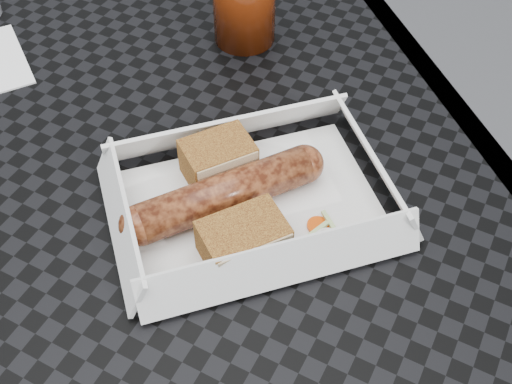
{
  "coord_description": "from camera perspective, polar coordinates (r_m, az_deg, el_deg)",
  "views": [
    {
      "loc": [
        0.03,
        -0.48,
        1.19
      ],
      "look_at": [
        0.14,
        -0.13,
        0.78
      ],
      "focal_mm": 45.0,
      "sensor_mm": 36.0,
      "label": 1
    }
  ],
  "objects": [
    {
      "name": "veg_garnish",
      "position": [
        0.56,
        6.68,
        -3.64
      ],
      "size": [
        0.03,
        0.03,
        0.0
      ],
      "color": "#DF4909",
      "rests_on": "food_tray"
    },
    {
      "name": "bratwurst",
      "position": [
        0.57,
        -2.73,
        -0.12
      ],
      "size": [
        0.19,
        0.06,
        0.04
      ],
      "rotation": [
        0.0,
        0.0,
        0.16
      ],
      "color": "brown",
      "rests_on": "food_tray"
    },
    {
      "name": "food_tray",
      "position": [
        0.58,
        -0.29,
        -1.1
      ],
      "size": [
        0.22,
        0.15,
        0.0
      ],
      "primitive_type": "cube",
      "color": "white",
      "rests_on": "patio_table"
    },
    {
      "name": "patio_table",
      "position": [
        0.71,
        -14.29,
        -0.46
      ],
      "size": [
        0.8,
        0.8,
        0.74
      ],
      "color": "black",
      "rests_on": "ground"
    },
    {
      "name": "bread_far",
      "position": [
        0.53,
        -1.12,
        -4.26
      ],
      "size": [
        0.08,
        0.06,
        0.04
      ],
      "primitive_type": "cube",
      "rotation": [
        0.0,
        0.0,
        0.16
      ],
      "color": "olive",
      "rests_on": "food_tray"
    },
    {
      "name": "bread_near",
      "position": [
        0.59,
        -3.37,
        2.88
      ],
      "size": [
        0.07,
        0.05,
        0.04
      ],
      "primitive_type": "cube",
      "rotation": [
        0.0,
        0.0,
        0.16
      ],
      "color": "olive",
      "rests_on": "food_tray"
    }
  ]
}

